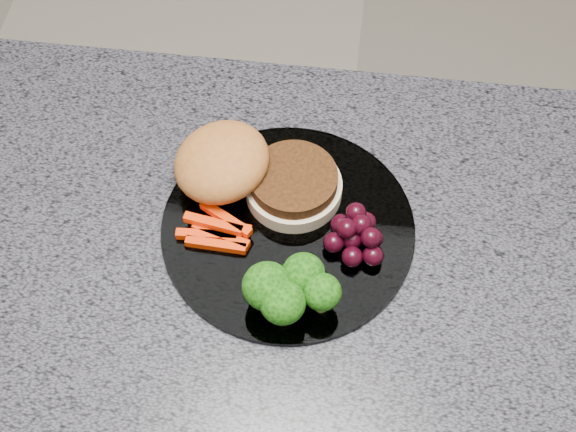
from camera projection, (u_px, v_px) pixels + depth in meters
The scene contains 6 objects.
countertop at pixel (334, 307), 0.80m from camera, with size 1.20×0.60×0.04m, color #4B4A54.
plate at pixel (288, 228), 0.82m from camera, with size 0.26×0.26×0.01m, color white.
burger at pixel (247, 173), 0.83m from camera, with size 0.19×0.12×0.06m.
carrot_sticks at pixel (217, 230), 0.81m from camera, with size 0.08×0.05×0.02m.
broccoli at pixel (288, 289), 0.74m from camera, with size 0.09×0.07×0.06m.
grape_bunch at pixel (357, 235), 0.79m from camera, with size 0.06×0.06×0.04m.
Camera 1 is at (-0.00, -0.36, 1.60)m, focal length 50.00 mm.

